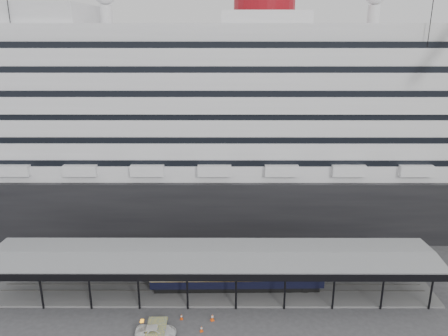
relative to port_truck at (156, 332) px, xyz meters
The scene contains 8 objects.
ground 7.27m from the port_truck, 34.93° to the left, with size 200.00×200.00×0.00m, color #3B3B3E.
cruise_ship 40.70m from the port_truck, 80.60° to the left, with size 130.00×30.00×43.90m.
platform_canopy 11.04m from the port_truck, 57.02° to the left, with size 56.00×9.18×5.30m.
port_truck is the anchor object (origin of this frame).
pullman_carriage 13.00m from the port_truck, 45.38° to the left, with size 21.90×3.17×21.46m.
traffic_cone_left 3.91m from the port_truck, 50.39° to the left, with size 0.36×0.36×0.68m.
traffic_cone_mid 4.99m from the port_truck, 10.05° to the left, with size 0.46×0.46×0.70m.
traffic_cone_right 6.67m from the port_truck, 24.89° to the left, with size 0.54×0.54×0.85m.
Camera 1 is at (1.56, -43.98, 31.75)m, focal length 35.00 mm.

